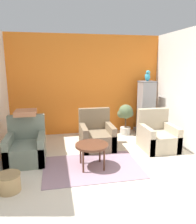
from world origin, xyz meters
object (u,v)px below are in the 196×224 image
(potted_plant, at_px, (126,115))
(wicker_basket, at_px, (9,182))
(armchair_right, at_px, (157,137))
(birdcage, at_px, (146,109))
(armchair_middle, at_px, (96,136))
(armchair_left, at_px, (26,148))
(parrot, at_px, (147,76))
(coffee_table, at_px, (92,147))

(potted_plant, distance_m, wicker_basket, 3.53)
(armchair_right, relative_size, birdcage, 0.60)
(armchair_middle, bearing_deg, birdcage, 27.73)
(armchair_right, height_order, potted_plant, armchair_right)
(armchair_left, bearing_deg, parrot, 22.14)
(armchair_right, distance_m, armchair_middle, 1.40)
(wicker_basket, bearing_deg, armchair_right, 21.48)
(coffee_table, relative_size, armchair_right, 0.70)
(armchair_right, bearing_deg, parrot, 79.96)
(coffee_table, xyz_separation_m, birdcage, (1.85, 1.80, 0.28))
(coffee_table, height_order, armchair_left, armchair_left)
(potted_plant, relative_size, wicker_basket, 2.43)
(potted_plant, height_order, wicker_basket, potted_plant)
(wicker_basket, bearing_deg, armchair_middle, 42.48)
(wicker_basket, bearing_deg, coffee_table, 21.31)
(armchair_right, bearing_deg, wicker_basket, -158.52)
(armchair_left, distance_m, parrot, 3.59)
(armchair_left, xyz_separation_m, birdcage, (3.09, 1.25, 0.42))
(coffee_table, distance_m, armchair_right, 1.77)
(coffee_table, height_order, birdcage, birdcage)
(armchair_middle, distance_m, parrot, 2.22)
(parrot, bearing_deg, potted_plant, -178.67)
(coffee_table, distance_m, birdcage, 2.60)
(coffee_table, distance_m, armchair_left, 1.37)
(armchair_right, bearing_deg, birdcage, 79.94)
(birdcage, bearing_deg, wicker_basket, -144.02)
(coffee_table, xyz_separation_m, armchair_left, (-1.24, 0.55, -0.14))
(armchair_right, xyz_separation_m, armchair_middle, (-1.36, 0.33, 0.00))
(birdcage, relative_size, potted_plant, 1.74)
(coffee_table, bearing_deg, birdcage, 44.33)
(armchair_left, xyz_separation_m, wicker_basket, (-0.14, -1.09, -0.12))
(armchair_right, bearing_deg, coffee_table, -158.38)
(potted_plant, xyz_separation_m, wicker_basket, (-2.63, -2.33, -0.39))
(armchair_left, xyz_separation_m, potted_plant, (2.49, 1.24, 0.27))
(coffee_table, distance_m, potted_plant, 2.19)
(armchair_right, xyz_separation_m, parrot, (0.20, 1.16, 1.33))
(armchair_right, bearing_deg, potted_plant, 108.96)
(coffee_table, xyz_separation_m, potted_plant, (1.25, 1.79, 0.13))
(coffee_table, height_order, wicker_basket, coffee_table)
(armchair_right, distance_m, potted_plant, 1.24)
(parrot, bearing_deg, wicker_basket, -144.00)
(wicker_basket, bearing_deg, potted_plant, 41.55)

